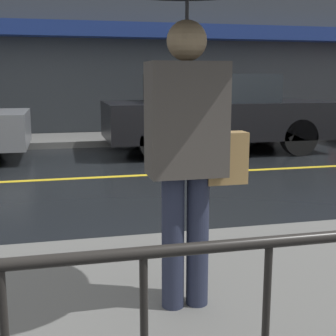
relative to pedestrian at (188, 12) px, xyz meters
name	(u,v)px	position (x,y,z in m)	size (l,w,h in m)	color
ground_plane	(161,175)	(0.82, 4.44, -1.83)	(80.00, 80.00, 0.00)	black
sidewalk_near	(318,309)	(0.82, -0.12, -1.76)	(28.00, 2.90, 0.14)	#60605E
sidewalk_far	(125,138)	(0.82, 8.43, -1.76)	(28.00, 1.76, 0.14)	#60605E
lane_marking	(161,174)	(0.82, 4.44, -1.83)	(25.20, 0.12, 0.01)	gold
building_storefront	(118,39)	(0.82, 9.42, 0.58)	(28.00, 0.85, 4.80)	#383D42
pedestrian	(188,12)	(0.00, 0.00, 0.00)	(1.13, 1.13, 2.09)	#23283D
car_black	(215,112)	(2.37, 6.44, -1.03)	(4.47, 1.90, 1.55)	black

